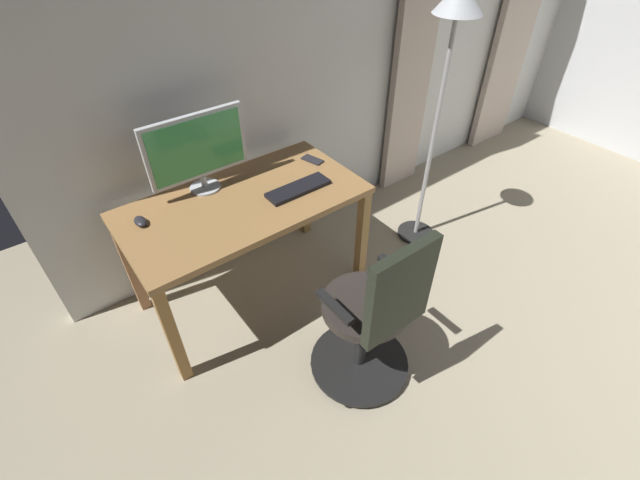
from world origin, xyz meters
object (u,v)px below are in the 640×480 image
computer_monitor (197,149)px  desk (245,213)px  office_chair (373,320)px  cell_phone_face_up (312,160)px  computer_keyboard (298,189)px  computer_mouse (140,221)px  floor_lamp (451,48)px

computer_monitor → desk: bearing=115.6°
office_chair → cell_phone_face_up: size_ratio=7.31×
computer_keyboard → cell_phone_face_up: bearing=-140.3°
office_chair → computer_mouse: office_chair is taller
computer_mouse → floor_lamp: size_ratio=0.06×
office_chair → computer_keyboard: 0.89m
computer_keyboard → desk: bearing=-19.9°
desk → computer_mouse: (0.54, -0.14, 0.12)m
cell_phone_face_up → office_chair: bearing=53.6°
computer_keyboard → floor_lamp: size_ratio=0.22×
computer_monitor → cell_phone_face_up: size_ratio=4.08×
desk → computer_mouse: 0.57m
desk → cell_phone_face_up: cell_phone_face_up is taller
office_chair → floor_lamp: bearing=31.5°
computer_keyboard → floor_lamp: (-1.01, 0.14, 0.64)m
computer_monitor → cell_phone_face_up: (-0.70, 0.13, -0.25)m
desk → cell_phone_face_up: bearing=-169.0°
desk → cell_phone_face_up: (-0.58, -0.11, 0.10)m
desk → computer_monitor: 0.45m
computer_monitor → computer_keyboard: 0.61m
computer_monitor → computer_mouse: size_ratio=5.87×
cell_phone_face_up → computer_monitor: bearing=-26.0°
desk → computer_mouse: size_ratio=13.88×
computer_monitor → computer_keyboard: computer_monitor is taller
desk → office_chair: office_chair is taller
office_chair → cell_phone_face_up: (-0.41, -1.06, 0.28)m
office_chair → desk: bearing=100.5°
floor_lamp → office_chair: bearing=31.2°
computer_keyboard → cell_phone_face_up: 0.35m
desk → floor_lamp: 1.54m
computer_keyboard → office_chair: bearing=80.5°
computer_mouse → floor_lamp: bearing=168.3°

